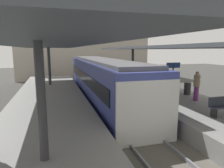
% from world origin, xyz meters
% --- Properties ---
extents(ground_plane, '(80.00, 80.00, 0.00)m').
position_xyz_m(ground_plane, '(0.00, 0.00, 0.00)').
color(ground_plane, '#383835').
extents(platform_left, '(4.40, 28.00, 1.00)m').
position_xyz_m(platform_left, '(-3.80, 0.00, 0.50)').
color(platform_left, gray).
rests_on(platform_left, ground_plane).
extents(platform_right, '(4.40, 28.00, 1.00)m').
position_xyz_m(platform_right, '(3.80, 0.00, 0.50)').
color(platform_right, gray).
rests_on(platform_right, ground_plane).
extents(track_ballast, '(3.20, 28.00, 0.20)m').
position_xyz_m(track_ballast, '(0.00, 0.00, 0.10)').
color(track_ballast, '#59544C').
rests_on(track_ballast, ground_plane).
extents(rail_near_side, '(0.08, 28.00, 0.14)m').
position_xyz_m(rail_near_side, '(-0.72, 0.00, 0.27)').
color(rail_near_side, slate).
rests_on(rail_near_side, track_ballast).
extents(rail_far_side, '(0.08, 28.00, 0.14)m').
position_xyz_m(rail_far_side, '(0.72, 0.00, 0.27)').
color(rail_far_side, slate).
rests_on(rail_far_side, track_ballast).
extents(commuter_train, '(2.78, 15.79, 3.10)m').
position_xyz_m(commuter_train, '(0.00, 4.44, 1.73)').
color(commuter_train, '#38428C').
rests_on(commuter_train, track_ballast).
extents(canopy_left, '(4.18, 21.00, 3.32)m').
position_xyz_m(canopy_left, '(-3.80, 1.40, 4.20)').
color(canopy_left, '#333335').
rests_on(canopy_left, platform_left).
extents(canopy_right, '(4.18, 21.00, 3.19)m').
position_xyz_m(canopy_right, '(3.80, 1.40, 4.07)').
color(canopy_right, '#333335').
rests_on(canopy_right, platform_right).
extents(platform_bench, '(1.40, 0.41, 0.86)m').
position_xyz_m(platform_bench, '(3.83, -3.18, 1.46)').
color(platform_bench, black).
rests_on(platform_bench, platform_right).
extents(platform_sign, '(0.90, 0.08, 2.21)m').
position_xyz_m(platform_sign, '(3.41, 0.29, 2.62)').
color(platform_sign, '#262628').
rests_on(platform_sign, platform_right).
extents(litter_bin, '(0.44, 0.44, 0.80)m').
position_xyz_m(litter_bin, '(5.09, 1.08, 1.40)').
color(litter_bin, '#2D2D30').
rests_on(litter_bin, platform_right).
extents(passenger_near_bench, '(0.36, 0.36, 1.73)m').
position_xyz_m(passenger_near_bench, '(4.23, 6.30, 1.90)').
color(passenger_near_bench, '#232328').
rests_on(passenger_near_bench, platform_right).
extents(passenger_far_end, '(0.36, 0.36, 1.72)m').
position_xyz_m(passenger_far_end, '(4.53, -0.48, 1.90)').
color(passenger_far_end, '#7A337A').
rests_on(passenger_far_end, platform_right).
extents(station_building_backdrop, '(18.00, 6.00, 11.00)m').
position_xyz_m(station_building_backdrop, '(0.83, 20.00, 5.50)').
color(station_building_backdrop, '#A89E8E').
rests_on(station_building_backdrop, ground_plane).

